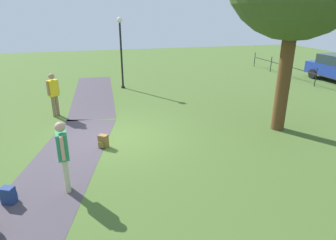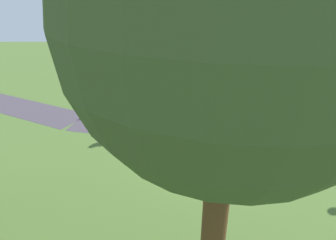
{
  "view_description": "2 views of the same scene",
  "coord_description": "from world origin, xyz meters",
  "px_view_note": "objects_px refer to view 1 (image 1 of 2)",
  "views": [
    {
      "loc": [
        9.3,
        -0.63,
        4.05
      ],
      "look_at": [
        1.43,
        1.42,
        1.02
      ],
      "focal_mm": 31.52,
      "sensor_mm": 36.0,
      "label": 1
    },
    {
      "loc": [
        1.5,
        9.64,
        5.8
      ],
      "look_at": [
        1.46,
        -0.3,
        1.18
      ],
      "focal_mm": 31.0,
      "sensor_mm": 36.0,
      "label": 2
    }
  ],
  "objects_px": {
    "man_near_boulder": "(53,92)",
    "backpack_by_boulder": "(9,195)",
    "passerby_on_path": "(63,152)",
    "lamp_post": "(121,46)",
    "spare_backpack_on_lawn": "(103,141)"
  },
  "relations": [
    {
      "from": "man_near_boulder",
      "to": "backpack_by_boulder",
      "type": "height_order",
      "value": "man_near_boulder"
    },
    {
      "from": "man_near_boulder",
      "to": "passerby_on_path",
      "type": "relative_size",
      "value": 1.0
    },
    {
      "from": "lamp_post",
      "to": "passerby_on_path",
      "type": "relative_size",
      "value": 2.14
    },
    {
      "from": "spare_backpack_on_lawn",
      "to": "lamp_post",
      "type": "bearing_deg",
      "value": 168.9
    },
    {
      "from": "backpack_by_boulder",
      "to": "spare_backpack_on_lawn",
      "type": "relative_size",
      "value": 1.0
    },
    {
      "from": "backpack_by_boulder",
      "to": "spare_backpack_on_lawn",
      "type": "bearing_deg",
      "value": 137.78
    },
    {
      "from": "spare_backpack_on_lawn",
      "to": "backpack_by_boulder",
      "type": "bearing_deg",
      "value": -42.22
    },
    {
      "from": "lamp_post",
      "to": "backpack_by_boulder",
      "type": "relative_size",
      "value": 9.32
    },
    {
      "from": "lamp_post",
      "to": "spare_backpack_on_lawn",
      "type": "distance_m",
      "value": 7.85
    },
    {
      "from": "backpack_by_boulder",
      "to": "lamp_post",
      "type": "bearing_deg",
      "value": 159.68
    },
    {
      "from": "man_near_boulder",
      "to": "backpack_by_boulder",
      "type": "relative_size",
      "value": 4.38
    },
    {
      "from": "lamp_post",
      "to": "passerby_on_path",
      "type": "distance_m",
      "value": 10.01
    },
    {
      "from": "lamp_post",
      "to": "passerby_on_path",
      "type": "bearing_deg",
      "value": -13.99
    },
    {
      "from": "lamp_post",
      "to": "man_near_boulder",
      "type": "xyz_separation_m",
      "value": [
        3.99,
        -3.15,
        -1.27
      ]
    },
    {
      "from": "passerby_on_path",
      "to": "spare_backpack_on_lawn",
      "type": "bearing_deg",
      "value": 156.86
    }
  ]
}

